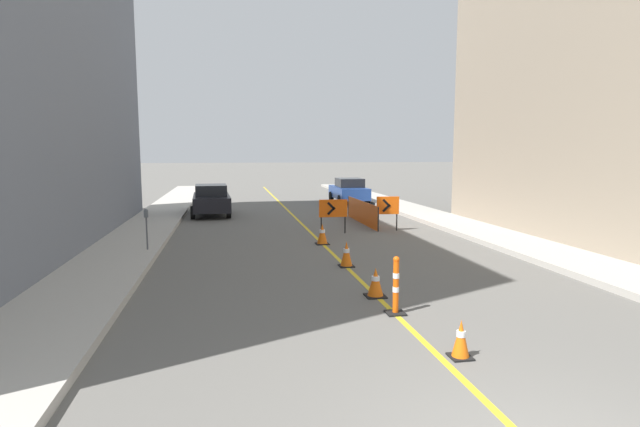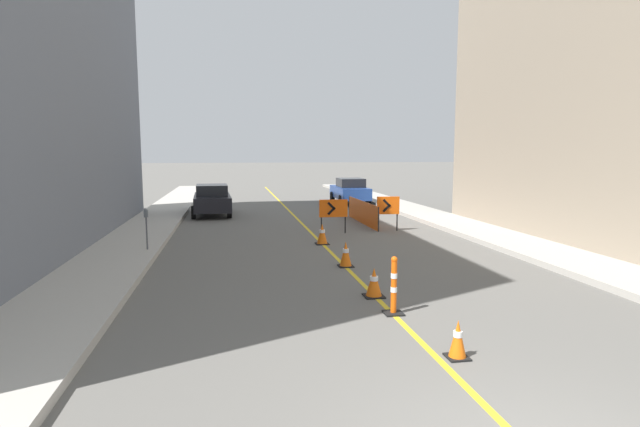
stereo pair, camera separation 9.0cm
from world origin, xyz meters
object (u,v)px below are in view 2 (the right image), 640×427
(parked_car_curb_near, at_px, (212,200))
(traffic_cone_second, at_px, (374,283))
(delineator_post_front, at_px, (394,289))
(arrow_barricade_primary, at_px, (333,210))
(traffic_cone_nearest, at_px, (458,339))
(traffic_cone_third, at_px, (346,254))
(traffic_cone_fourth, at_px, (322,234))
(parking_meter_near_curb, at_px, (146,221))
(arrow_barricade_secondary, at_px, (388,207))
(parked_car_curb_mid, at_px, (350,191))

(parked_car_curb_near, bearing_deg, traffic_cone_second, -77.89)
(delineator_post_front, bearing_deg, arrow_barricade_primary, 85.26)
(traffic_cone_nearest, xyz_separation_m, traffic_cone_third, (-0.30, 6.50, 0.05))
(traffic_cone_fourth, bearing_deg, traffic_cone_third, -89.49)
(delineator_post_front, height_order, parking_meter_near_curb, parking_meter_near_curb)
(arrow_barricade_secondary, bearing_deg, traffic_cone_third, -113.07)
(traffic_cone_third, height_order, arrow_barricade_primary, arrow_barricade_primary)
(traffic_cone_third, bearing_deg, traffic_cone_fourth, 90.51)
(traffic_cone_third, bearing_deg, traffic_cone_second, -90.95)
(parked_car_curb_near, bearing_deg, traffic_cone_nearest, -79.50)
(arrow_barricade_primary, relative_size, parked_car_curb_mid, 0.32)
(traffic_cone_third, distance_m, delineator_post_front, 4.25)
(parked_car_curb_near, bearing_deg, parked_car_curb_mid, 26.79)
(traffic_cone_fourth, relative_size, parked_car_curb_near, 0.17)
(arrow_barricade_secondary, bearing_deg, traffic_cone_fourth, -137.71)
(parked_car_curb_near, bearing_deg, arrow_barricade_secondary, -44.37)
(traffic_cone_nearest, bearing_deg, parked_car_curb_mid, 80.47)
(traffic_cone_fourth, xyz_separation_m, arrow_barricade_secondary, (3.21, 2.45, 0.63))
(traffic_cone_fourth, distance_m, parked_car_curb_mid, 14.37)
(arrow_barricade_primary, distance_m, parking_meter_near_curb, 7.30)
(traffic_cone_second, bearing_deg, arrow_barricade_primary, 84.28)
(traffic_cone_second, relative_size, arrow_barricade_primary, 0.48)
(arrow_barricade_primary, bearing_deg, delineator_post_front, -93.68)
(traffic_cone_nearest, distance_m, parked_car_curb_near, 19.51)
(traffic_cone_third, relative_size, parking_meter_near_curb, 0.56)
(arrow_barricade_secondary, bearing_deg, arrow_barricade_primary, -168.64)
(arrow_barricade_primary, bearing_deg, traffic_cone_nearest, -91.39)
(parked_car_curb_mid, bearing_deg, parking_meter_near_curb, -123.90)
(traffic_cone_second, height_order, arrow_barricade_primary, arrow_barricade_primary)
(arrow_barricade_primary, height_order, parked_car_curb_near, parked_car_curb_near)
(traffic_cone_nearest, relative_size, delineator_post_front, 0.52)
(traffic_cone_nearest, xyz_separation_m, delineator_post_front, (-0.30, 2.25, 0.20))
(traffic_cone_third, distance_m, arrow_barricade_primary, 5.81)
(traffic_cone_second, distance_m, traffic_cone_fourth, 6.54)
(arrow_barricade_secondary, bearing_deg, traffic_cone_nearest, -98.09)
(traffic_cone_third, distance_m, parked_car_curb_near, 13.17)
(traffic_cone_second, distance_m, parked_car_curb_mid, 20.71)
(arrow_barricade_primary, relative_size, parking_meter_near_curb, 1.05)
(arrow_barricade_secondary, bearing_deg, parking_meter_near_curb, -154.96)
(arrow_barricade_secondary, height_order, parking_meter_near_curb, parking_meter_near_curb)
(parked_car_curb_near, relative_size, parking_meter_near_curb, 3.36)
(traffic_cone_fourth, bearing_deg, parking_meter_near_curb, -171.66)
(traffic_cone_third, xyz_separation_m, traffic_cone_fourth, (-0.03, 3.53, 0.00))
(traffic_cone_fourth, distance_m, parking_meter_near_curb, 5.89)
(traffic_cone_nearest, bearing_deg, traffic_cone_fourth, 91.89)
(traffic_cone_fourth, bearing_deg, delineator_post_front, -89.79)
(traffic_cone_second, relative_size, delineator_post_front, 0.56)
(parked_car_curb_mid, bearing_deg, traffic_cone_fourth, -106.62)
(arrow_barricade_secondary, relative_size, parked_car_curb_mid, 0.33)
(parked_car_curb_mid, bearing_deg, traffic_cone_third, -103.10)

